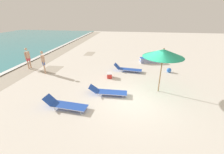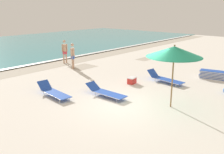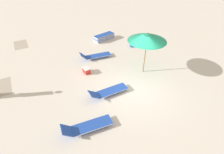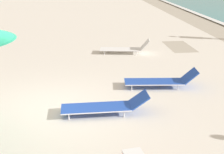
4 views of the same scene
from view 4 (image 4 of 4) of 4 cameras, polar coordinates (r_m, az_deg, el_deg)
The scene contains 4 objects.
ground_plane at distance 8.13m, azimuth -12.99°, elevation -7.17°, with size 60.00×60.00×0.16m.
sun_lounger_under_umbrella at distance 9.65m, azimuth 8.99°, elevation -0.64°, with size 0.81×2.25×0.55m.
sun_lounger_beside_umbrella at distance 7.85m, azimuth -1.26°, elevation -5.31°, with size 0.64×2.19×0.50m.
sun_lounger_near_water_left at distance 13.30m, azimuth 2.51°, elevation 5.27°, with size 0.92×2.16×0.60m.
Camera 4 is at (7.22, 1.00, 3.52)m, focal length 50.00 mm.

